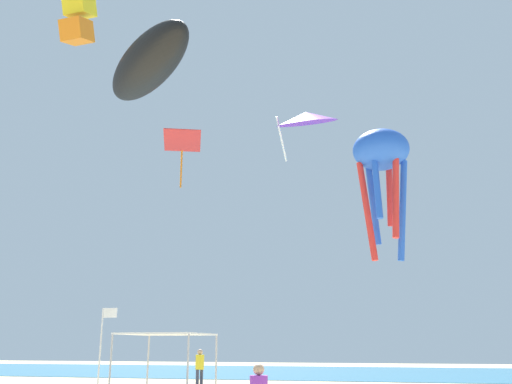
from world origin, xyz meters
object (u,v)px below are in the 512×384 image
Objects in this scene: banner_flag at (102,346)px; kite_diamond_red at (182,143)px; canopy_tent at (167,337)px; kite_delta_purple at (306,118)px; kite_inflatable_black at (148,63)px; kite_box_yellow at (78,18)px; person_leftmost at (200,365)px; kite_octopus_blue at (381,157)px.

kite_diamond_red is (-4.09, 16.84, 14.52)m from banner_flag.
canopy_tent is 22.86m from kite_delta_purple.
kite_inflatable_black is (0.41, 1.47, 12.28)m from banner_flag.
kite_delta_purple is (10.60, 13.10, -1.57)m from kite_box_yellow.
kite_delta_purple is (4.74, 16.08, 3.59)m from kite_inflatable_black.
person_leftmost is at bearing 100.65° from kite_diamond_red.
banner_flag is 0.71× the size of kite_delta_purple.
banner_flag is 12.12m from kite_octopus_blue.
kite_octopus_blue is at bearing 163.62° from kite_box_yellow.
kite_inflatable_black is at bearing 156.60° from kite_box_yellow.
kite_delta_purple is at bearing -11.77° from person_leftmost.
banner_flag is at bearing 82.74° from kite_diamond_red.
kite_diamond_red is at bearing 50.97° from person_leftmost.
banner_flag is (-2.10, -1.06, -0.32)m from canopy_tent.
banner_flag is at bearing -77.75° from kite_octopus_blue.
kite_octopus_blue is 21.92m from kite_delta_purple.
kite_diamond_red is at bearing -170.25° from kite_delta_purple.
person_leftmost is 17.67m from kite_diamond_red.
kite_delta_purple is (3.05, 16.49, 15.54)m from canopy_tent.
canopy_tent is 0.65× the size of kite_delta_purple.
canopy_tent is at bearing 26.68° from banner_flag.
canopy_tent is 8.82m from person_leftmost.
person_leftmost is at bearing 87.89° from banner_flag.
kite_delta_purple reaches higher than person_leftmost.
kite_box_yellow reaches higher than kite_inflatable_black.
kite_diamond_red is (-6.20, 15.79, 14.20)m from canopy_tent.
kite_box_yellow is 16.93m from kite_delta_purple.
kite_diamond_red is 9.37m from kite_delta_purple.
banner_flag reaches higher than person_leftmost.
kite_inflatable_black is (-1.69, 0.41, 11.96)m from canopy_tent.
kite_box_yellow is 0.65× the size of kite_delta_purple.
banner_flag is 0.49× the size of kite_inflatable_black.
kite_octopus_blue reaches higher than person_leftmost.
person_leftmost is 16.42m from kite_octopus_blue.
kite_delta_purple is at bearing 79.51° from canopy_tent.
banner_flag is 22.61m from kite_diamond_red.
kite_box_yellow is at bearing -123.57° from kite_delta_purple.
banner_flag is at bearing 144.32° from kite_box_yellow.
kite_diamond_red reaches higher than person_leftmost.
canopy_tent is at bearing -86.45° from kite_octopus_blue.
kite_box_yellow is at bearing 151.07° from person_leftmost.
kite_box_yellow is at bearing 62.84° from kite_diamond_red.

